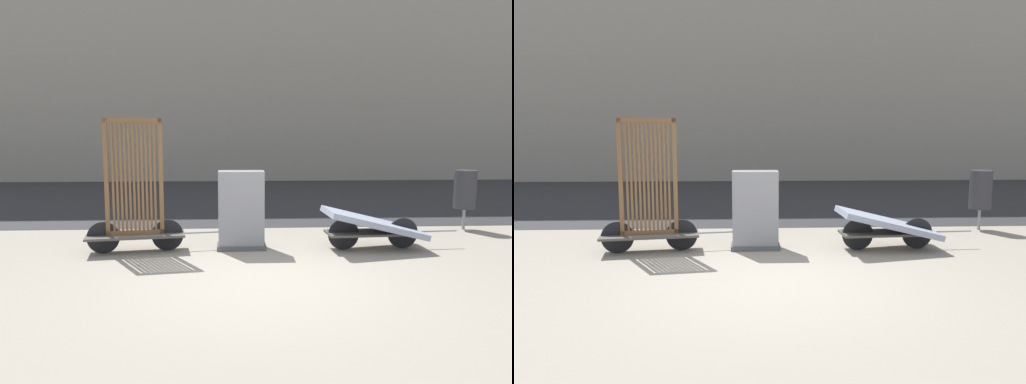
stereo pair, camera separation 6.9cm
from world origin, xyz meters
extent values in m
plane|color=gray|center=(0.00, 0.00, 0.00)|extent=(60.00, 60.00, 0.00)
cube|color=#2D2D30|center=(0.00, 8.30, 0.00)|extent=(56.00, 9.28, 0.01)
cube|color=#9E9384|center=(0.00, 14.95, 7.20)|extent=(48.00, 4.00, 14.40)
cube|color=#4C4742|center=(-2.04, 1.74, 0.29)|extent=(1.70, 0.79, 0.04)
cylinder|color=black|center=(-1.52, 1.82, 0.27)|extent=(0.54, 0.11, 0.54)
cylinder|color=black|center=(-2.57, 1.66, 0.27)|extent=(0.54, 0.11, 0.54)
cylinder|color=gray|center=(-0.89, 1.91, 0.29)|extent=(0.70, 0.13, 0.03)
cube|color=brown|center=(-2.04, 1.74, 0.34)|extent=(0.96, 0.21, 0.07)
cube|color=brown|center=(-2.04, 1.74, 2.22)|extent=(0.96, 0.21, 0.07)
cube|color=brown|center=(-2.48, 1.68, 1.28)|extent=(0.08, 0.08, 1.94)
cube|color=brown|center=(-1.60, 1.81, 1.28)|extent=(0.08, 0.08, 1.94)
cube|color=brown|center=(-2.38, 1.69, 1.28)|extent=(0.04, 0.05, 1.87)
cube|color=brown|center=(-2.31, 1.70, 1.28)|extent=(0.04, 0.05, 1.87)
cube|color=brown|center=(-2.24, 1.71, 1.28)|extent=(0.04, 0.05, 1.87)
cube|color=brown|center=(-2.18, 1.72, 1.28)|extent=(0.04, 0.05, 1.87)
cube|color=brown|center=(-2.11, 1.73, 1.28)|extent=(0.04, 0.05, 1.87)
cube|color=brown|center=(-2.04, 1.74, 1.28)|extent=(0.04, 0.05, 1.87)
cube|color=brown|center=(-1.97, 1.75, 1.28)|extent=(0.04, 0.05, 1.87)
cube|color=brown|center=(-1.91, 1.76, 1.28)|extent=(0.04, 0.05, 1.87)
cube|color=brown|center=(-1.84, 1.77, 1.28)|extent=(0.04, 0.05, 1.87)
cube|color=brown|center=(-1.77, 1.78, 1.28)|extent=(0.04, 0.05, 1.87)
cube|color=brown|center=(-1.70, 1.79, 1.28)|extent=(0.04, 0.05, 1.87)
cube|color=#4C4742|center=(2.04, 1.74, 0.29)|extent=(1.66, 0.65, 0.04)
cylinder|color=black|center=(2.57, 1.77, 0.27)|extent=(0.54, 0.07, 0.54)
cylinder|color=black|center=(1.51, 1.71, 0.27)|extent=(0.54, 0.07, 0.54)
cylinder|color=gray|center=(3.21, 1.81, 0.29)|extent=(0.70, 0.07, 0.03)
cube|color=#8C93A8|center=(2.04, 1.74, 0.46)|extent=(1.74, 1.00, 0.52)
cube|color=#4C4C4C|center=(-0.25, 1.89, 0.04)|extent=(0.84, 0.44, 0.08)
cube|color=gray|center=(-0.25, 1.89, 0.68)|extent=(0.78, 0.38, 1.36)
cylinder|color=gray|center=(4.39, 3.31, 0.22)|extent=(0.06, 0.06, 0.44)
cylinder|color=#2D2D33|center=(4.39, 3.31, 0.84)|extent=(0.44, 0.44, 0.79)
camera|label=1|loc=(-0.43, -6.63, 2.10)|focal=35.00mm
camera|label=2|loc=(-0.36, -6.63, 2.10)|focal=35.00mm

